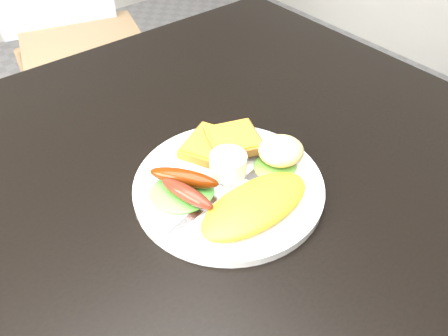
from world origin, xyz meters
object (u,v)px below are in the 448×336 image
Objects in this scene: dining_chair at (85,48)px; person at (110,31)px; dining_table at (130,195)px; plate at (229,186)px.

dining_chair is 0.58m from person.
dining_table is 4.59× the size of plate.
person is at bearing 78.20° from plate.
dining_table is 2.91× the size of dining_chair.
person reaches higher than dining_table.
plate reaches higher than dining_table.
dining_table is at bearing 138.47° from plate.
plate is at bearing -41.53° from dining_table.
dining_chair is at bearing 71.11° from dining_table.
dining_chair is at bearing 77.84° from plate.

